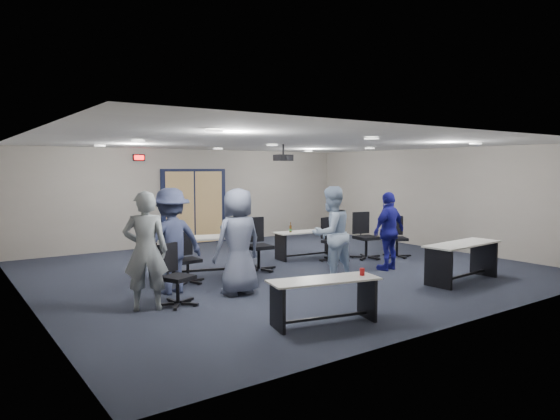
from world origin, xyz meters
TOP-DOWN VIEW (x-y plane):
  - floor at (0.00, 0.00)m, footprint 10.00×10.00m
  - back_wall at (0.00, 4.50)m, footprint 10.00×0.04m
  - front_wall at (0.00, -4.50)m, footprint 10.00×0.04m
  - left_wall at (-5.00, 0.00)m, footprint 0.04×9.00m
  - right_wall at (5.00, 0.00)m, footprint 0.04×9.00m
  - ceiling at (0.00, 0.00)m, footprint 10.00×9.00m
  - double_door at (0.00, 4.46)m, footprint 2.00×0.07m
  - exit_sign at (-1.60, 4.44)m, footprint 0.32×0.07m
  - ceiling_projector at (0.30, 0.50)m, footprint 0.35×0.32m
  - ceiling_can_lights at (0.00, 0.25)m, footprint 6.24×5.74m
  - table_front_left at (-1.78, -3.39)m, footprint 1.65×0.87m
  - table_front_right at (2.09, -2.90)m, footprint 1.87×0.75m
  - table_back_left at (-1.82, 0.46)m, footprint 2.05×1.21m
  - table_back_right at (1.19, 0.79)m, footprint 1.66×0.71m
  - chair_back_a at (-2.28, -0.02)m, footprint 0.63×0.63m
  - chair_back_b at (-0.57, 0.17)m, footprint 0.77×0.77m
  - chair_back_c at (1.46, 0.07)m, footprint 0.79×0.79m
  - chair_back_d at (2.31, -0.12)m, footprint 0.80×0.80m
  - chair_loose_left at (-3.07, -1.34)m, footprint 0.80×0.80m
  - chair_loose_right at (3.07, -0.40)m, footprint 0.85×0.85m
  - person_gray at (-3.55, -1.29)m, footprint 0.79×0.67m
  - person_plaid at (-1.90, -1.26)m, footprint 0.92×0.63m
  - person_lightblue at (0.07, -1.40)m, footprint 0.92×0.74m
  - person_navy at (1.77, -1.32)m, footprint 1.02×0.53m
  - person_back at (-2.82, -0.53)m, footprint 1.23×0.76m

SIDE VIEW (x-z plane):
  - floor at x=0.00m, z-range 0.00..0.00m
  - table_front_left at x=-1.78m, z-range 0.07..0.81m
  - table_back_right at x=1.19m, z-range 0.00..0.90m
  - chair_back_a at x=-2.28m, z-range 0.00..0.95m
  - chair_loose_left at x=-3.07m, z-range 0.00..0.98m
  - chair_loose_right at x=3.07m, z-range 0.00..1.00m
  - table_front_right at x=2.09m, z-range 0.14..0.88m
  - chair_back_c at x=1.46m, z-range 0.00..1.02m
  - table_back_left at x=-1.82m, z-range 0.14..0.93m
  - chair_back_d at x=2.31m, z-range 0.00..1.11m
  - chair_back_b at x=-0.57m, z-range 0.00..1.12m
  - person_navy at x=1.77m, z-range 0.00..1.67m
  - person_lightblue at x=0.07m, z-range 0.00..1.82m
  - person_gray at x=-3.55m, z-range 0.00..1.83m
  - person_plaid at x=-1.90m, z-range 0.00..1.83m
  - person_back at x=-2.82m, z-range 0.00..1.83m
  - double_door at x=0.00m, z-range -0.05..2.15m
  - back_wall at x=0.00m, z-range 0.00..2.70m
  - front_wall at x=0.00m, z-range 0.00..2.70m
  - left_wall at x=-5.00m, z-range 0.00..2.70m
  - right_wall at x=5.00m, z-range 0.00..2.70m
  - ceiling_projector at x=0.30m, z-range 2.22..2.59m
  - exit_sign at x=-1.60m, z-range 2.36..2.54m
  - ceiling_can_lights at x=0.00m, z-range 2.66..2.68m
  - ceiling at x=0.00m, z-range 2.68..2.72m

